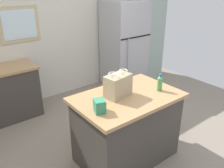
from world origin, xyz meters
TOP-DOWN VIEW (x-y plane):
  - ground at (0.00, 0.00)m, footprint 5.76×5.76m
  - back_wall at (-0.01, 2.20)m, footprint 4.80×0.13m
  - kitchen_island at (-0.19, -0.14)m, footprint 1.28×0.85m
  - refrigerator at (1.40, 1.76)m, footprint 0.82×0.76m
  - tall_cabinet at (2.06, 1.76)m, footprint 0.46×0.68m
  - shopping_bag at (-0.29, -0.07)m, footprint 0.34×0.23m
  - small_box at (-0.67, -0.24)m, footprint 0.15×0.16m
  - bottle at (0.22, -0.27)m, footprint 0.07×0.07m

SIDE VIEW (x-z plane):
  - ground at x=0.00m, z-range 0.00..0.00m
  - kitchen_island at x=-0.19m, z-range 0.00..0.91m
  - refrigerator at x=1.40m, z-range 0.00..1.80m
  - small_box at x=-0.67m, z-range 0.91..1.05m
  - tall_cabinet at x=2.06m, z-range 0.00..2.00m
  - bottle at x=0.22m, z-range 0.90..1.12m
  - shopping_bag at x=-0.29m, z-range 0.89..1.20m
  - back_wall at x=-0.01m, z-range 0.00..2.55m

